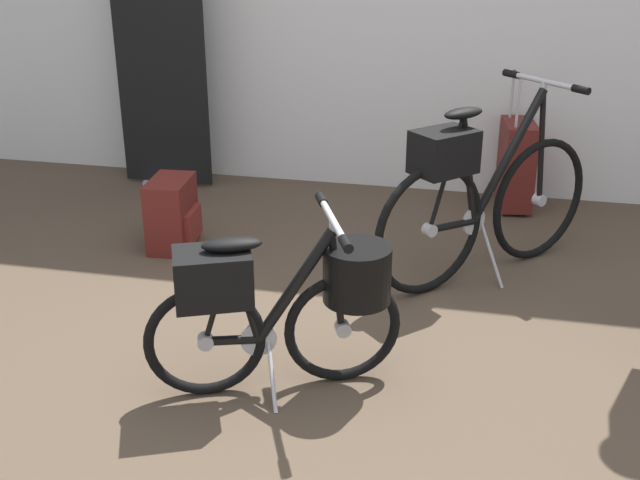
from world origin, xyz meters
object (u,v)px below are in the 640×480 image
(backpack_on_floor, at_px, (173,214))
(rolling_suitcase, at_px, (516,164))
(floor_banner_stand, at_px, (163,91))
(folding_bike_foreground, at_px, (286,297))
(display_bike_left, at_px, (478,195))

(backpack_on_floor, bearing_deg, rolling_suitcase, 29.35)
(floor_banner_stand, distance_m, folding_bike_foreground, 2.58)
(backpack_on_floor, bearing_deg, folding_bike_foreground, -51.28)
(folding_bike_foreground, distance_m, backpack_on_floor, 1.53)
(display_bike_left, distance_m, rolling_suitcase, 1.09)
(rolling_suitcase, distance_m, backpack_on_floor, 2.08)
(display_bike_left, distance_m, backpack_on_floor, 1.63)
(folding_bike_foreground, xyz_separation_m, display_bike_left, (0.66, 1.15, 0.05))
(rolling_suitcase, bearing_deg, floor_banner_stand, -178.94)
(floor_banner_stand, height_order, rolling_suitcase, floor_banner_stand)
(folding_bike_foreground, xyz_separation_m, rolling_suitcase, (0.86, 2.20, -0.10))
(folding_bike_foreground, relative_size, backpack_on_floor, 2.39)
(display_bike_left, relative_size, backpack_on_floor, 2.65)
(display_bike_left, xyz_separation_m, backpack_on_floor, (-1.61, 0.04, -0.25))
(folding_bike_foreground, distance_m, rolling_suitcase, 2.37)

